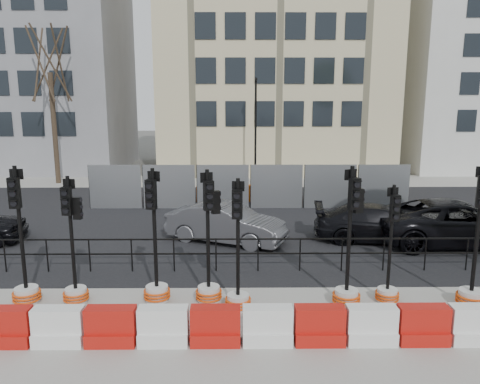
{
  "coord_description": "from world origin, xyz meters",
  "views": [
    {
      "loc": [
        -0.64,
        -11.51,
        4.91
      ],
      "look_at": [
        -0.5,
        3.0,
        1.98
      ],
      "focal_mm": 35.0,
      "sensor_mm": 36.0,
      "label": 1
    }
  ],
  "objects_px": {
    "traffic_signal_a": "(25,276)",
    "traffic_signal_d": "(209,272)",
    "traffic_signal_h": "(473,279)",
    "car_c": "(379,223)"
  },
  "relations": [
    {
      "from": "traffic_signal_h",
      "to": "car_c",
      "type": "distance_m",
      "value": 5.3
    },
    {
      "from": "traffic_signal_h",
      "to": "car_c",
      "type": "relative_size",
      "value": 0.75
    },
    {
      "from": "traffic_signal_d",
      "to": "car_c",
      "type": "relative_size",
      "value": 0.71
    },
    {
      "from": "traffic_signal_a",
      "to": "traffic_signal_h",
      "type": "xyz_separation_m",
      "value": [
        10.68,
        -0.3,
        0.02
      ]
    },
    {
      "from": "traffic_signal_h",
      "to": "traffic_signal_a",
      "type": "bearing_deg",
      "value": -162.34
    },
    {
      "from": "traffic_signal_a",
      "to": "car_c",
      "type": "relative_size",
      "value": 0.73
    },
    {
      "from": "traffic_signal_a",
      "to": "traffic_signal_d",
      "type": "bearing_deg",
      "value": 0.47
    },
    {
      "from": "car_c",
      "to": "traffic_signal_h",
      "type": "bearing_deg",
      "value": -165.44
    },
    {
      "from": "traffic_signal_d",
      "to": "traffic_signal_h",
      "type": "relative_size",
      "value": 0.95
    },
    {
      "from": "traffic_signal_a",
      "to": "traffic_signal_d",
      "type": "relative_size",
      "value": 1.03
    }
  ]
}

